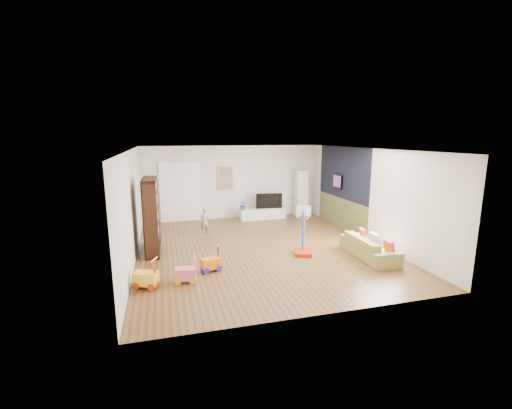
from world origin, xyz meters
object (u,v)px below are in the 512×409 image
object	(u,v)px
media_console	(262,214)
sofa	(369,247)
basketball_hoop	(304,231)
bookshelf	(151,216)

from	to	relation	value
media_console	sofa	bearing A→B (deg)	-73.56
sofa	basketball_hoop	distance (m)	1.71
bookshelf	basketball_hoop	distance (m)	3.99
media_console	bookshelf	distance (m)	4.84
media_console	bookshelf	bearing A→B (deg)	-144.92
bookshelf	sofa	world-z (taller)	bookshelf
sofa	basketball_hoop	xyz separation A→B (m)	(-1.55, 0.62, 0.36)
sofa	basketball_hoop	bearing A→B (deg)	70.69
basketball_hoop	sofa	bearing A→B (deg)	-2.84
basketball_hoop	bookshelf	bearing A→B (deg)	-179.49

